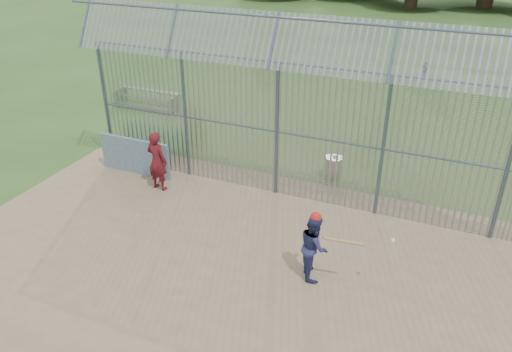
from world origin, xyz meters
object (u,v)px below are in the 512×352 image
at_px(onlooker, 157,161).
at_px(trash_can, 334,168).
at_px(batter, 314,246).
at_px(bleacher, 147,99).
at_px(dugout_wall, 135,156).

relative_size(onlooker, trash_can, 2.26).
height_order(batter, bleacher, batter).
height_order(dugout_wall, onlooker, onlooker).
height_order(batter, trash_can, batter).
bearing_deg(dugout_wall, trash_can, 20.24).
bearing_deg(trash_can, batter, -80.06).
relative_size(dugout_wall, trash_can, 3.05).
xyz_separation_m(dugout_wall, trash_can, (5.94, 2.19, -0.24)).
relative_size(onlooker, bleacher, 0.62).
relative_size(batter, onlooker, 0.86).
bearing_deg(dugout_wall, batter, -21.49).
xyz_separation_m(onlooker, trash_can, (4.71, 2.76, -0.57)).
bearing_deg(trash_can, bleacher, 161.27).
bearing_deg(batter, onlooker, 43.55).
height_order(dugout_wall, trash_can, dugout_wall).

